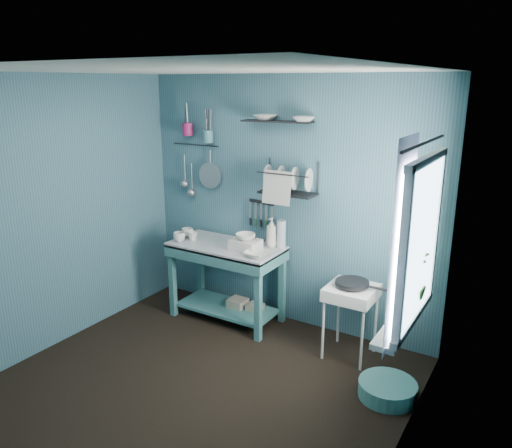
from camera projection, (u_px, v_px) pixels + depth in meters
The scene contains 36 objects.
floor at pixel (197, 387), 4.10m from camera, with size 3.20×3.20×0.00m, color black.
ceiling at pixel (185, 70), 3.41m from camera, with size 3.20×3.20×0.00m, color silver.
wall_back at pixel (285, 203), 4.99m from camera, with size 3.20×3.20×0.00m, color #325866.
wall_front at pixel (7, 322), 2.53m from camera, with size 3.20×3.20×0.00m, color #325866.
wall_left at pixel (54, 215), 4.56m from camera, with size 3.00×3.00×0.00m, color #325866.
wall_right at pixel (404, 287), 2.96m from camera, with size 3.00×3.00×0.00m, color #325866.
work_counter at pixel (227, 282), 5.20m from camera, with size 1.16×0.58×0.82m, color #316768.
mug_left at pixel (179, 237), 5.18m from camera, with size 0.12×0.12×0.10m, color beige.
mug_mid at pixel (193, 236), 5.21m from camera, with size 0.10×0.10×0.09m, color beige.
mug_right at pixel (187, 233), 5.32m from camera, with size 0.12×0.12×0.10m, color beige.
wash_tub at pixel (246, 245), 4.93m from camera, with size 0.28×0.22×0.10m, color beige.
tub_bowl at pixel (245, 237), 4.91m from camera, with size 0.20×0.20×0.06m, color beige.
soap_bottle at pixel (272, 232), 5.00m from camera, with size 0.12×0.12×0.30m, color beige.
water_bottle at pixel (281, 234), 4.97m from camera, with size 0.09×0.09×0.28m, color #ACB5C0.
counter_bowl at pixel (256, 254), 4.73m from camera, with size 0.22×0.22×0.05m, color beige.
hotplate_stand at pixel (350, 321), 4.50m from camera, with size 0.42×0.42×0.68m, color silver.
frying_pan at pixel (352, 283), 4.40m from camera, with size 0.30×0.30×0.04m, color black.
knife_strip at pixel (262, 202), 5.10m from camera, with size 0.32×0.02×0.03m, color black.
dish_rack at pixel (288, 178), 4.76m from camera, with size 0.55×0.24×0.32m, color black.
upper_shelf at pixel (277, 121), 4.71m from camera, with size 0.70×0.18×0.01m, color black.
shelf_bowl_left at pixel (265, 117), 4.77m from camera, with size 0.21×0.21×0.05m, color beige.
shelf_bowl_right at pixel (304, 119), 4.56m from camera, with size 0.20×0.20×0.05m, color beige.
utensil_cup_magenta at pixel (187, 129), 5.31m from camera, with size 0.11×0.11×0.13m, color #981C58.
utensil_cup_teal at pixel (208, 136), 5.20m from camera, with size 0.11×0.11×0.13m, color #396F77.
colander at pixel (210, 176), 5.34m from camera, with size 0.28×0.28×0.03m, color #95989C.
ladle_outer at pixel (185, 168), 5.51m from camera, with size 0.01×0.01×0.30m, color #95989C.
ladle_inner at pixel (192, 177), 5.49m from camera, with size 0.01×0.01×0.30m, color #95989C.
hook_rail at pixel (196, 145), 5.37m from camera, with size 0.01×0.01×0.60m, color black.
window_glass at pixel (423, 242), 3.29m from camera, with size 1.10×1.10×0.00m, color white.
windowsill at pixel (403, 320), 3.50m from camera, with size 0.16×0.95×0.04m, color silver.
curtain at pixel (401, 246), 3.07m from camera, with size 1.35×1.35×0.00m, color white.
curtain_rod at pixel (425, 143), 3.14m from camera, with size 0.02×0.02×1.05m, color black.
potted_plant at pixel (407, 279), 3.54m from camera, with size 0.27×0.27×0.49m, color #2C5923.
storage_tin_large at pixel (238, 309), 5.27m from camera, with size 0.18×0.18×0.22m, color gray.
storage_tin_small at pixel (255, 313), 5.20m from camera, with size 0.15×0.15×0.20m, color gray.
floor_basin at pixel (387, 390), 3.96m from camera, with size 0.46×0.46×0.13m, color teal.
Camera 1 is at (2.27, -2.80, 2.42)m, focal length 35.00 mm.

